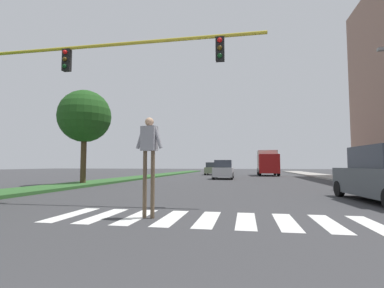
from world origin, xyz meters
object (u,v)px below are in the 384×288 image
Objects in this scene: traffic_light_gantry at (67,79)px; truck_box_delivery at (268,162)px; pedestrian_performer at (149,150)px; tree_mid at (85,117)px; sedan_midblock at (223,170)px; sedan_distant at (213,169)px.

traffic_light_gantry is 1.65× the size of truck_box_delivery.
truck_box_delivery is (5.05, 30.16, -0.03)m from pedestrian_performer.
tree_mid is 23.86m from truck_box_delivery.
pedestrian_performer is 30.58m from truck_box_delivery.
traffic_light_gantry is (4.11, -8.04, -0.08)m from tree_mid.
traffic_light_gantry reaches higher than pedestrian_performer.
traffic_light_gantry is 18.96m from sedan_midblock.
sedan_distant is 0.72× the size of truck_box_delivery.
traffic_light_gantry is 4.11× the size of pedestrian_performer.
sedan_midblock is 0.91× the size of sedan_distant.
truck_box_delivery is (4.73, 9.66, 0.83)m from sedan_midblock.
pedestrian_performer is (8.05, -10.43, -2.83)m from tree_mid.
truck_box_delivery reaches higher than sedan_distant.
sedan_midblock is 0.66× the size of truck_box_delivery.
sedan_distant is at bearing 101.40° from sedan_midblock.
pedestrian_performer is at bearing -90.90° from sedan_midblock.
sedan_distant is at bearing 165.45° from truck_box_delivery.
sedan_midblock is at bearing -116.09° from truck_box_delivery.
sedan_midblock is (0.32, 20.50, -0.85)m from pedestrian_performer.
traffic_light_gantry is 2.29× the size of sedan_distant.
sedan_distant is (6.05, 21.57, -3.72)m from tree_mid.
pedestrian_performer is at bearing -31.20° from traffic_light_gantry.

